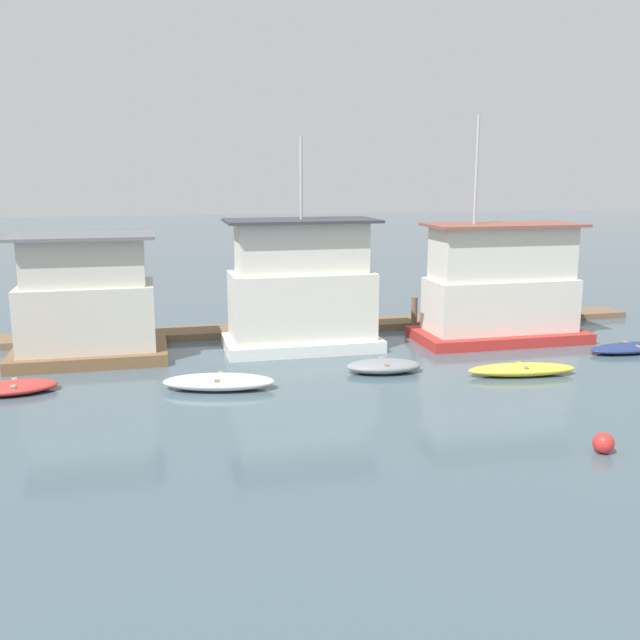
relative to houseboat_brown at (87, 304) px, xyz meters
The scene contains 14 objects.
ground_plane 9.37m from the houseboat_brown, ahead, with size 200.00×200.00×0.00m, color #475B66.
dock_walkway 9.87m from the houseboat_brown, 19.32° to the left, with size 33.80×1.97×0.30m, color brown.
houseboat_brown is the anchor object (origin of this frame).
houseboat_white 8.56m from the houseboat_brown, ahead, with size 6.46×3.30×8.70m.
houseboat_red 17.37m from the houseboat_brown, ahead, with size 7.41×3.60×9.62m.
dinghy_red 5.08m from the houseboat_brown, 117.55° to the right, with size 2.95×1.80×0.39m.
dinghy_white 7.28m from the houseboat_brown, 49.04° to the right, with size 4.05×2.20×0.52m.
dinghy_grey 11.86m from the houseboat_brown, 23.19° to the right, with size 2.92×1.67×0.49m.
dinghy_yellow 16.83m from the houseboat_brown, 21.62° to the right, with size 4.12×1.57×0.45m.
dinghy_navy 22.17m from the houseboat_brown, 10.50° to the right, with size 3.97×1.57×0.36m.
mooring_post_far_right 14.62m from the houseboat_brown, ahead, with size 0.28×0.28×1.59m, color brown.
mooring_post_far_left 21.06m from the houseboat_brown, ahead, with size 0.27×0.27×1.56m, color brown.
mooring_post_centre 18.00m from the houseboat_brown, ahead, with size 0.31×0.31×1.63m, color brown.
buoy_red 19.40m from the houseboat_brown, 43.79° to the right, with size 0.56×0.56×0.56m, color red.
Camera 1 is at (-6.54, -28.61, 7.25)m, focal length 40.00 mm.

